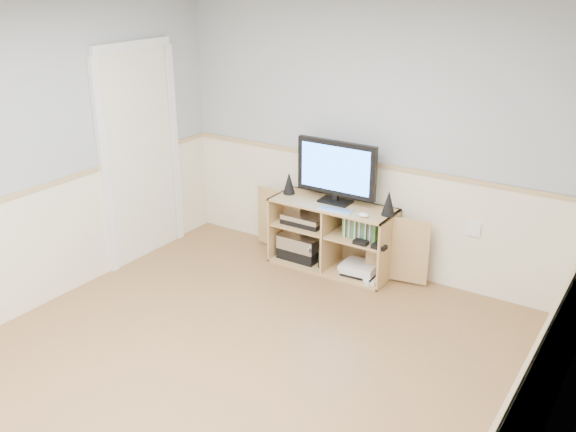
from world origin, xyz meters
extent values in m
cube|color=#AE864D|center=(0.00, 0.00, -0.01)|extent=(4.00, 4.50, 0.02)
cube|color=white|center=(0.00, 0.00, 2.51)|extent=(4.00, 4.50, 0.02)
cube|color=#A4AFB2|center=(-2.01, 0.00, 1.25)|extent=(0.02, 4.50, 2.50)
cube|color=#A4AFB2|center=(2.01, 0.00, 1.25)|extent=(0.02, 4.50, 2.50)
cube|color=#A4AFB2|center=(0.00, 2.26, 1.25)|extent=(4.00, 0.02, 2.50)
cube|color=beige|center=(0.00, 2.24, 0.50)|extent=(4.00, 0.01, 1.00)
cube|color=tan|center=(0.00, 2.23, 1.02)|extent=(4.00, 0.02, 0.04)
cube|color=white|center=(-1.98, 1.30, 1.00)|extent=(0.03, 0.82, 2.00)
cube|color=tan|center=(-0.26, 2.00, 0.01)|extent=(1.18, 0.44, 0.02)
cube|color=tan|center=(-0.26, 2.00, 0.64)|extent=(1.18, 0.44, 0.02)
cube|color=tan|center=(-0.84, 2.00, 0.33)|extent=(0.02, 0.44, 0.65)
cube|color=tan|center=(0.33, 2.00, 0.33)|extent=(0.02, 0.44, 0.65)
cube|color=tan|center=(-0.26, 2.21, 0.33)|extent=(1.18, 0.02, 0.65)
cube|color=tan|center=(-0.26, 2.00, 0.33)|extent=(0.02, 0.42, 0.61)
cube|color=tan|center=(-0.55, 2.00, 0.38)|extent=(0.56, 0.40, 0.02)
cube|color=tan|center=(0.04, 2.00, 0.38)|extent=(0.56, 0.40, 0.02)
cube|color=tan|center=(-0.90, 2.06, 0.33)|extent=(0.57, 0.12, 0.61)
cube|color=tan|center=(0.38, 2.06, 0.33)|extent=(0.57, 0.12, 0.61)
cube|color=black|center=(-0.26, 2.05, 0.66)|extent=(0.30, 0.18, 0.02)
cube|color=black|center=(-0.26, 2.05, 0.70)|extent=(0.05, 0.04, 0.06)
cube|color=black|center=(-0.26, 2.05, 0.98)|extent=(0.79, 0.05, 0.51)
cube|color=#2D78F0|center=(-0.26, 2.02, 0.98)|extent=(0.70, 0.01, 0.42)
cone|color=black|center=(-0.75, 2.02, 0.76)|extent=(0.12, 0.12, 0.21)
cone|color=black|center=(0.29, 2.02, 0.76)|extent=(0.12, 0.12, 0.23)
cube|color=white|center=(-0.15, 1.86, 0.66)|extent=(0.33, 0.15, 0.01)
ellipsoid|color=white|center=(0.13, 1.86, 0.67)|extent=(0.10, 0.07, 0.04)
cube|color=black|center=(-0.59, 2.00, 0.07)|extent=(0.40, 0.30, 0.11)
cube|color=silver|center=(-0.59, 2.00, 0.20)|extent=(0.40, 0.30, 0.13)
cube|color=black|center=(-0.55, 2.00, 0.42)|extent=(0.40, 0.28, 0.05)
cube|color=silver|center=(-0.55, 2.00, 0.46)|extent=(0.40, 0.28, 0.05)
cube|color=black|center=(-0.31, 1.95, 0.12)|extent=(0.04, 0.14, 0.20)
cube|color=white|center=(-0.06, 2.03, 0.04)|extent=(0.22, 0.17, 0.05)
cube|color=black|center=(0.06, 1.98, 0.04)|extent=(0.32, 0.26, 0.03)
cube|color=white|center=(0.06, 1.98, 0.09)|extent=(0.33, 0.28, 0.08)
cube|color=white|center=(0.26, 1.90, 0.04)|extent=(0.04, 0.14, 0.03)
cube|color=white|center=(0.24, 2.06, 0.04)|extent=(0.09, 0.15, 0.03)
cube|color=#3F8C3F|center=(0.06, 1.98, 0.48)|extent=(0.33, 0.14, 0.19)
cube|color=white|center=(1.00, 2.23, 0.60)|extent=(0.12, 0.03, 0.12)
camera|label=1|loc=(2.40, -2.90, 2.73)|focal=40.00mm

